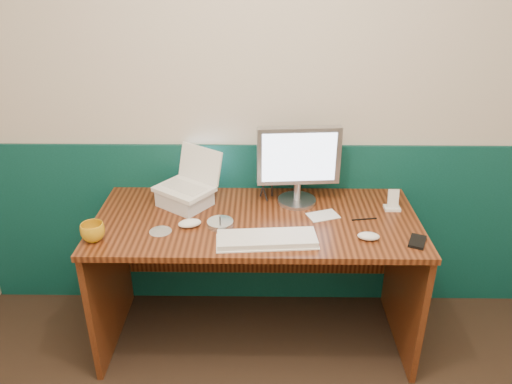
{
  "coord_description": "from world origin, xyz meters",
  "views": [
    {
      "loc": [
        -0.12,
        -0.77,
        1.95
      ],
      "look_at": [
        -0.14,
        1.23,
        0.97
      ],
      "focal_mm": 35.0,
      "sensor_mm": 36.0,
      "label": 1
    }
  ],
  "objects_px": {
    "monitor": "(298,165)",
    "desk": "(256,281)",
    "keyboard": "(267,240)",
    "mug": "(93,232)",
    "camcorder": "(267,181)",
    "laptop": "(183,171)"
  },
  "relations": [
    {
      "from": "desk",
      "to": "camcorder",
      "type": "height_order",
      "value": "camcorder"
    },
    {
      "from": "desk",
      "to": "keyboard",
      "type": "distance_m",
      "value": 0.45
    },
    {
      "from": "keyboard",
      "to": "laptop",
      "type": "bearing_deg",
      "value": 135.23
    },
    {
      "from": "desk",
      "to": "mug",
      "type": "relative_size",
      "value": 14.64
    },
    {
      "from": "monitor",
      "to": "desk",
      "type": "bearing_deg",
      "value": -143.71
    },
    {
      "from": "monitor",
      "to": "mug",
      "type": "height_order",
      "value": "monitor"
    },
    {
      "from": "keyboard",
      "to": "mug",
      "type": "xyz_separation_m",
      "value": [
        -0.79,
        0.01,
        0.03
      ]
    },
    {
      "from": "mug",
      "to": "camcorder",
      "type": "distance_m",
      "value": 0.91
    },
    {
      "from": "desk",
      "to": "mug",
      "type": "bearing_deg",
      "value": -164.06
    },
    {
      "from": "camcorder",
      "to": "keyboard",
      "type": "bearing_deg",
      "value": -105.18
    },
    {
      "from": "monitor",
      "to": "mug",
      "type": "relative_size",
      "value": 3.83
    },
    {
      "from": "desk",
      "to": "keyboard",
      "type": "relative_size",
      "value": 3.57
    },
    {
      "from": "mug",
      "to": "monitor",
      "type": "bearing_deg",
      "value": 22.45
    },
    {
      "from": "desk",
      "to": "monitor",
      "type": "bearing_deg",
      "value": 40.79
    },
    {
      "from": "camcorder",
      "to": "desk",
      "type": "bearing_deg",
      "value": -117.51
    },
    {
      "from": "keyboard",
      "to": "camcorder",
      "type": "bearing_deg",
      "value": 85.41
    },
    {
      "from": "monitor",
      "to": "keyboard",
      "type": "relative_size",
      "value": 0.93
    },
    {
      "from": "desk",
      "to": "camcorder",
      "type": "relative_size",
      "value": 8.07
    },
    {
      "from": "desk",
      "to": "laptop",
      "type": "bearing_deg",
      "value": 159.57
    },
    {
      "from": "keyboard",
      "to": "monitor",
      "type": "bearing_deg",
      "value": 63.71
    },
    {
      "from": "camcorder",
      "to": "monitor",
      "type": "bearing_deg",
      "value": -32.27
    },
    {
      "from": "laptop",
      "to": "desk",
      "type": "bearing_deg",
      "value": 15.62
    }
  ]
}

